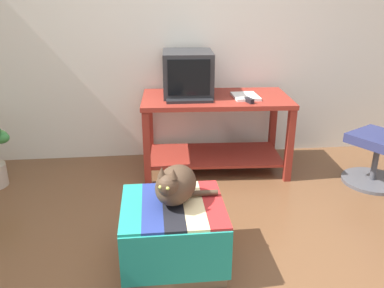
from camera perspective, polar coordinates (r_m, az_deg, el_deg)
name	(u,v)px	position (r m, az deg, el deg)	size (l,w,h in m)	color
ground_plane	(199,285)	(2.44, 1.04, -19.65)	(14.00, 14.00, 0.00)	brown
back_wall	(174,24)	(3.90, -2.63, 16.86)	(8.00, 0.10, 2.60)	silver
desk	(215,120)	(3.65, 3.40, 3.44)	(1.36, 0.75, 0.71)	maroon
tv_monitor	(188,74)	(3.63, -0.62, 10.11)	(0.46, 0.51, 0.39)	#28282B
keyboard	(189,100)	(3.42, -0.37, 6.35)	(0.40, 0.15, 0.02)	black
book	(245,96)	(3.58, 7.72, 6.82)	(0.22, 0.28, 0.02)	white
ottoman_with_blanket	(173,234)	(2.48, -2.70, -12.83)	(0.61, 0.59, 0.41)	#7A664C
cat	(175,185)	(2.34, -2.40, -5.90)	(0.44, 0.40, 0.28)	#473323
stapler	(249,100)	(3.42, 8.25, 6.25)	(0.04, 0.11, 0.04)	black
pen	(252,95)	(3.68, 8.67, 7.06)	(0.01, 0.01, 0.14)	#2351B2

